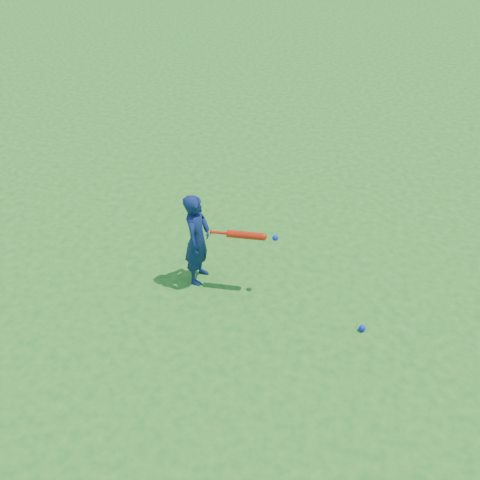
# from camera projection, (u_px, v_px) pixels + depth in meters

# --- Properties ---
(ground) EXTENTS (80.00, 80.00, 0.00)m
(ground) POSITION_uv_depth(u_px,v_px,m) (224.00, 267.00, 6.68)
(ground) COLOR #21721B
(ground) RESTS_ON ground
(child) EXTENTS (0.29, 0.43, 1.17)m
(child) POSITION_uv_depth(u_px,v_px,m) (197.00, 239.00, 6.17)
(child) COLOR #101F4D
(child) RESTS_ON ground
(ground_ball_blue) EXTENTS (0.07, 0.07, 0.07)m
(ground_ball_blue) POSITION_uv_depth(u_px,v_px,m) (362.00, 328.00, 5.80)
(ground_ball_blue) COLOR #0D1EEC
(ground_ball_blue) RESTS_ON ground
(bat_swing) EXTENTS (0.77, 0.15, 0.09)m
(bat_swing) POSITION_uv_depth(u_px,v_px,m) (248.00, 235.00, 5.96)
(bat_swing) COLOR red
(bat_swing) RESTS_ON ground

